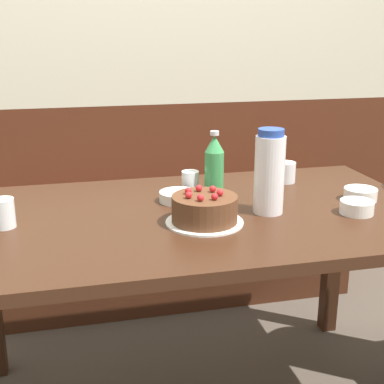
{
  "coord_description": "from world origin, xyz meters",
  "views": [
    {
      "loc": [
        -0.37,
        -1.51,
        1.27
      ],
      "look_at": [
        -0.0,
        0.05,
        0.78
      ],
      "focal_mm": 50.0,
      "sensor_mm": 36.0,
      "label": 1
    }
  ],
  "objects_px": {
    "bench_seat": "(155,253)",
    "glass_tumbler_short": "(285,172)",
    "water_pitcher": "(269,172)",
    "bowl_rice_small": "(357,207)",
    "birthday_cake": "(203,210)",
    "bowl_side_dish": "(178,197)",
    "soju_bottle": "(214,164)",
    "glass_shot_small": "(3,213)",
    "glass_water_tall": "(190,182)",
    "bowl_soup_white": "(360,194)"
  },
  "relations": [
    {
      "from": "soju_bottle",
      "to": "glass_shot_small",
      "type": "xyz_separation_m",
      "value": [
        -0.67,
        -0.17,
        -0.06
      ]
    },
    {
      "from": "water_pitcher",
      "to": "glass_tumbler_short",
      "type": "relative_size",
      "value": 3.26
    },
    {
      "from": "water_pitcher",
      "to": "bowl_side_dish",
      "type": "height_order",
      "value": "water_pitcher"
    },
    {
      "from": "glass_shot_small",
      "to": "bowl_rice_small",
      "type": "bearing_deg",
      "value": -7.19
    },
    {
      "from": "bench_seat",
      "to": "water_pitcher",
      "type": "relative_size",
      "value": 7.21
    },
    {
      "from": "bench_seat",
      "to": "bowl_side_dish",
      "type": "xyz_separation_m",
      "value": [
        -0.03,
        -0.71,
        0.51
      ]
    },
    {
      "from": "bowl_rice_small",
      "to": "glass_water_tall",
      "type": "relative_size",
      "value": 1.39
    },
    {
      "from": "soju_bottle",
      "to": "bowl_soup_white",
      "type": "distance_m",
      "value": 0.49
    },
    {
      "from": "bowl_soup_white",
      "to": "glass_water_tall",
      "type": "bearing_deg",
      "value": 157.51
    },
    {
      "from": "birthday_cake",
      "to": "bowl_soup_white",
      "type": "bearing_deg",
      "value": 9.32
    },
    {
      "from": "birthday_cake",
      "to": "glass_tumbler_short",
      "type": "height_order",
      "value": "birthday_cake"
    },
    {
      "from": "soju_bottle",
      "to": "bowl_side_dish",
      "type": "relative_size",
      "value": 1.74
    },
    {
      "from": "bowl_side_dish",
      "to": "water_pitcher",
      "type": "bearing_deg",
      "value": -34.5
    },
    {
      "from": "bench_seat",
      "to": "bowl_soup_white",
      "type": "relative_size",
      "value": 17.37
    },
    {
      "from": "bowl_rice_small",
      "to": "glass_water_tall",
      "type": "distance_m",
      "value": 0.56
    },
    {
      "from": "bowl_soup_white",
      "to": "glass_shot_small",
      "type": "relative_size",
      "value": 1.27
    },
    {
      "from": "birthday_cake",
      "to": "glass_shot_small",
      "type": "distance_m",
      "value": 0.57
    },
    {
      "from": "water_pitcher",
      "to": "bowl_rice_small",
      "type": "height_order",
      "value": "water_pitcher"
    },
    {
      "from": "water_pitcher",
      "to": "glass_water_tall",
      "type": "bearing_deg",
      "value": 125.11
    },
    {
      "from": "glass_tumbler_short",
      "to": "bench_seat",
      "type": "bearing_deg",
      "value": 124.42
    },
    {
      "from": "bowl_soup_white",
      "to": "glass_tumbler_short",
      "type": "bearing_deg",
      "value": 121.45
    },
    {
      "from": "water_pitcher",
      "to": "birthday_cake",
      "type": "bearing_deg",
      "value": -167.72
    },
    {
      "from": "birthday_cake",
      "to": "glass_tumbler_short",
      "type": "xyz_separation_m",
      "value": [
        0.4,
        0.35,
        -0.0
      ]
    },
    {
      "from": "soju_bottle",
      "to": "glass_tumbler_short",
      "type": "relative_size",
      "value": 2.73
    },
    {
      "from": "bench_seat",
      "to": "water_pitcher",
      "type": "bearing_deg",
      "value": -76.36
    },
    {
      "from": "bench_seat",
      "to": "glass_shot_small",
      "type": "distance_m",
      "value": 1.13
    },
    {
      "from": "bowl_rice_small",
      "to": "bowl_side_dish",
      "type": "xyz_separation_m",
      "value": [
        -0.51,
        0.24,
        -0.0
      ]
    },
    {
      "from": "bench_seat",
      "to": "bowl_soup_white",
      "type": "bearing_deg",
      "value": -56.48
    },
    {
      "from": "birthday_cake",
      "to": "bowl_rice_small",
      "type": "relative_size",
      "value": 2.21
    },
    {
      "from": "water_pitcher",
      "to": "soju_bottle",
      "type": "distance_m",
      "value": 0.25
    },
    {
      "from": "glass_shot_small",
      "to": "glass_tumbler_short",
      "type": "bearing_deg",
      "value": 14.41
    },
    {
      "from": "bowl_soup_white",
      "to": "birthday_cake",
      "type": "bearing_deg",
      "value": -170.68
    },
    {
      "from": "bowl_rice_small",
      "to": "glass_tumbler_short",
      "type": "height_order",
      "value": "glass_tumbler_short"
    },
    {
      "from": "bench_seat",
      "to": "birthday_cake",
      "type": "bearing_deg",
      "value": -90.24
    },
    {
      "from": "birthday_cake",
      "to": "bowl_soup_white",
      "type": "xyz_separation_m",
      "value": [
        0.56,
        0.09,
        -0.02
      ]
    },
    {
      "from": "bench_seat",
      "to": "bowl_rice_small",
      "type": "bearing_deg",
      "value": -63.61
    },
    {
      "from": "glass_water_tall",
      "to": "glass_shot_small",
      "type": "distance_m",
      "value": 0.63
    },
    {
      "from": "glass_water_tall",
      "to": "glass_tumbler_short",
      "type": "bearing_deg",
      "value": 6.6
    },
    {
      "from": "water_pitcher",
      "to": "glass_water_tall",
      "type": "height_order",
      "value": "water_pitcher"
    },
    {
      "from": "bowl_rice_small",
      "to": "bowl_side_dish",
      "type": "height_order",
      "value": "bowl_rice_small"
    },
    {
      "from": "bench_seat",
      "to": "birthday_cake",
      "type": "xyz_separation_m",
      "value": [
        -0.0,
        -0.93,
        0.53
      ]
    },
    {
      "from": "bench_seat",
      "to": "soju_bottle",
      "type": "bearing_deg",
      "value": -80.99
    },
    {
      "from": "birthday_cake",
      "to": "glass_shot_small",
      "type": "xyz_separation_m",
      "value": [
        -0.56,
        0.1,
        0.0
      ]
    },
    {
      "from": "soju_bottle",
      "to": "glass_tumbler_short",
      "type": "distance_m",
      "value": 0.31
    },
    {
      "from": "glass_water_tall",
      "to": "glass_shot_small",
      "type": "xyz_separation_m",
      "value": [
        -0.59,
        -0.2,
        0.01
      ]
    },
    {
      "from": "bowl_soup_white",
      "to": "bowl_rice_small",
      "type": "xyz_separation_m",
      "value": [
        -0.08,
        -0.12,
        0.0
      ]
    },
    {
      "from": "glass_shot_small",
      "to": "bowl_side_dish",
      "type": "bearing_deg",
      "value": 11.87
    },
    {
      "from": "bench_seat",
      "to": "glass_tumbler_short",
      "type": "xyz_separation_m",
      "value": [
        0.4,
        -0.58,
        0.53
      ]
    },
    {
      "from": "soju_bottle",
      "to": "bowl_side_dish",
      "type": "distance_m",
      "value": 0.17
    },
    {
      "from": "bench_seat",
      "to": "soju_bottle",
      "type": "xyz_separation_m",
      "value": [
        0.1,
        -0.66,
        0.59
      ]
    }
  ]
}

